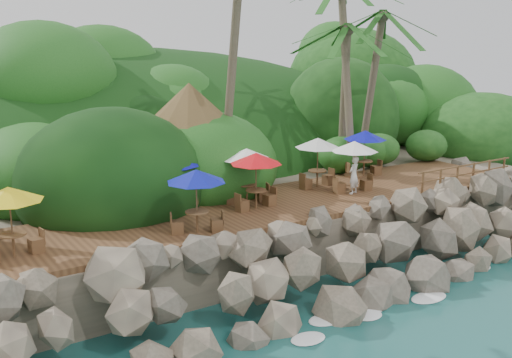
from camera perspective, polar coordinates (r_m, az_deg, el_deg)
ground at (r=20.00m, az=9.68°, el=-12.92°), size 140.00×140.00×0.00m
land_base at (r=32.47m, az=-9.69°, el=-0.61°), size 32.00×25.20×2.10m
jungle_hill at (r=39.53m, az=-14.00°, el=0.13°), size 44.80×28.00×15.40m
seawall at (r=20.91m, az=6.06°, el=-8.15°), size 29.00×4.00×2.30m
terrace at (r=23.62m, az=0.00°, el=-2.83°), size 26.00×5.00×0.20m
jungle_foliage at (r=31.86m, az=-8.89°, el=-2.81°), size 44.00×16.00×12.00m
foam_line at (r=20.18m, az=9.10°, el=-12.55°), size 25.20×0.80×0.06m
palapa at (r=25.84m, az=-6.33°, el=6.62°), size 4.77×4.77×4.60m
dining_clusters at (r=22.88m, az=-2.93°, el=1.57°), size 19.83×5.22×2.19m
railing at (r=28.18m, az=19.26°, el=0.56°), size 6.10×0.10×1.00m
waiter at (r=25.62m, az=9.25°, el=0.37°), size 0.69×0.57×1.61m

